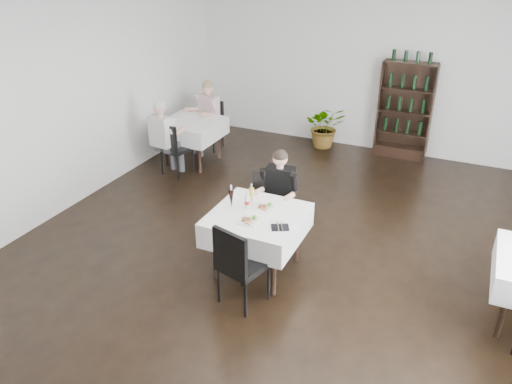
# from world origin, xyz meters

# --- Properties ---
(room_shell) EXTENTS (9.00, 9.00, 9.00)m
(room_shell) POSITION_xyz_m (0.00, 0.00, 1.50)
(room_shell) COLOR black
(room_shell) RESTS_ON ground
(wine_shelf) EXTENTS (0.90, 0.28, 1.75)m
(wine_shelf) POSITION_xyz_m (0.60, 4.31, 0.85)
(wine_shelf) COLOR black
(wine_shelf) RESTS_ON ground
(main_table) EXTENTS (1.03, 1.03, 0.77)m
(main_table) POSITION_xyz_m (-0.30, 0.00, 0.62)
(main_table) COLOR black
(main_table) RESTS_ON ground
(left_table) EXTENTS (0.98, 0.98, 0.77)m
(left_table) POSITION_xyz_m (-2.70, 2.50, 0.62)
(left_table) COLOR black
(left_table) RESTS_ON ground
(potted_tree) EXTENTS (0.93, 0.87, 0.82)m
(potted_tree) POSITION_xyz_m (-0.79, 4.19, 0.41)
(potted_tree) COLOR #2B5B1F
(potted_tree) RESTS_ON ground
(main_chair_far) EXTENTS (0.57, 0.57, 0.96)m
(main_chair_far) POSITION_xyz_m (-0.41, 0.61, 0.55)
(main_chair_far) COLOR black
(main_chair_far) RESTS_ON ground
(main_chair_near) EXTENTS (0.54, 0.54, 0.97)m
(main_chair_near) POSITION_xyz_m (-0.21, -0.67, 0.55)
(main_chair_near) COLOR black
(main_chair_near) RESTS_ON ground
(left_chair_far) EXTENTS (0.41, 0.42, 0.89)m
(left_chair_far) POSITION_xyz_m (-2.74, 3.28, 0.51)
(left_chair_far) COLOR black
(left_chair_far) RESTS_ON ground
(left_chair_near) EXTENTS (0.50, 0.51, 0.93)m
(left_chair_near) POSITION_xyz_m (-2.70, 1.89, 0.53)
(left_chair_near) COLOR black
(left_chair_near) RESTS_ON ground
(diner_main) EXTENTS (0.49, 0.50, 1.27)m
(diner_main) POSITION_xyz_m (-0.33, 0.70, 0.74)
(diner_main) COLOR #43444B
(diner_main) RESTS_ON ground
(diner_left_far) EXTENTS (0.57, 0.61, 1.33)m
(diner_left_far) POSITION_xyz_m (-2.72, 3.06, 0.77)
(diner_left_far) COLOR #43444B
(diner_left_far) RESTS_ON ground
(diner_left_near) EXTENTS (0.53, 0.54, 1.31)m
(diner_left_near) POSITION_xyz_m (-2.80, 1.83, 0.76)
(diner_left_near) COLOR #43444B
(diner_left_near) RESTS_ON ground
(plate_far) EXTENTS (0.24, 0.24, 0.07)m
(plate_far) POSITION_xyz_m (-0.26, 0.15, 0.79)
(plate_far) COLOR white
(plate_far) RESTS_ON main_table
(plate_near) EXTENTS (0.23, 0.23, 0.07)m
(plate_near) POSITION_xyz_m (-0.30, -0.20, 0.79)
(plate_near) COLOR white
(plate_near) RESTS_ON main_table
(pilsner_dark) EXTENTS (0.07, 0.07, 0.29)m
(pilsner_dark) POSITION_xyz_m (-0.63, 0.00, 0.89)
(pilsner_dark) COLOR black
(pilsner_dark) RESTS_ON main_table
(pilsner_lager) EXTENTS (0.07, 0.07, 0.28)m
(pilsner_lager) POSITION_xyz_m (-0.44, 0.15, 0.88)
(pilsner_lager) COLOR gold
(pilsner_lager) RESTS_ON main_table
(coke_bottle) EXTENTS (0.06, 0.06, 0.23)m
(coke_bottle) POSITION_xyz_m (-0.46, 0.06, 0.86)
(coke_bottle) COLOR silver
(coke_bottle) RESTS_ON main_table
(napkin_cutlery) EXTENTS (0.24, 0.22, 0.02)m
(napkin_cutlery) POSITION_xyz_m (0.06, -0.18, 0.78)
(napkin_cutlery) COLOR black
(napkin_cutlery) RESTS_ON main_table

